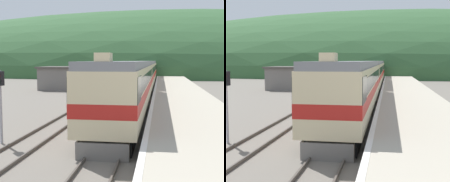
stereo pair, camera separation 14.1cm
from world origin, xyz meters
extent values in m
cube|color=#4C443D|center=(-0.72, 70.00, 0.08)|extent=(0.08, 180.00, 0.16)
cube|color=#4C443D|center=(0.72, 70.00, 0.08)|extent=(0.08, 180.00, 0.16)
cube|color=#4C443D|center=(-4.82, 70.00, 0.08)|extent=(0.08, 180.00, 0.16)
cube|color=#4C443D|center=(-3.38, 70.00, 0.08)|extent=(0.08, 180.00, 0.16)
cube|color=#B2A893|center=(4.37, 50.00, 0.48)|extent=(5.46, 140.00, 0.95)
cube|color=silver|center=(1.76, 50.00, 0.96)|extent=(0.24, 140.00, 0.01)
ellipsoid|color=#335B33|center=(0.00, 122.91, 0.00)|extent=(237.65, 106.94, 43.00)
cube|color=slate|center=(-10.82, 47.80, 1.53)|extent=(7.42, 5.75, 3.06)
cube|color=#47423D|center=(-10.82, 47.80, 3.18)|extent=(7.92, 6.25, 0.24)
cube|color=black|center=(0.00, 26.69, 0.42)|extent=(2.37, 19.60, 0.85)
cube|color=beige|center=(0.00, 26.69, 2.28)|extent=(2.89, 20.85, 2.86)
cube|color=red|center=(0.00, 26.69, 2.05)|extent=(2.92, 20.87, 0.63)
cube|color=black|center=(0.00, 26.69, 2.91)|extent=(2.91, 19.60, 0.86)
cube|color=slate|center=(0.00, 26.69, 3.91)|extent=(2.72, 20.85, 0.40)
cube|color=black|center=(0.00, 17.39, 2.91)|extent=(2.93, 2.20, 1.14)
cube|color=beige|center=(0.00, 16.71, 4.29)|extent=(0.64, 0.80, 0.36)
cube|color=slate|center=(0.00, 16.46, 0.38)|extent=(2.25, 0.40, 0.77)
cube|color=black|center=(0.00, 47.88, 0.42)|extent=(2.37, 18.54, 0.85)
cube|color=beige|center=(0.00, 47.88, 2.28)|extent=(2.89, 19.73, 2.86)
cube|color=red|center=(0.00, 47.88, 2.05)|extent=(2.92, 19.75, 0.63)
cube|color=black|center=(0.00, 47.88, 2.91)|extent=(2.91, 18.54, 0.86)
cube|color=slate|center=(0.00, 47.88, 3.91)|extent=(2.72, 19.73, 0.40)
cube|color=black|center=(0.00, 68.50, 0.42)|extent=(2.37, 18.54, 0.85)
cube|color=beige|center=(0.00, 68.50, 2.28)|extent=(2.89, 19.73, 2.86)
cube|color=red|center=(0.00, 68.50, 2.05)|extent=(2.92, 19.75, 0.63)
cube|color=black|center=(0.00, 68.50, 2.91)|extent=(2.91, 18.54, 0.86)
cube|color=slate|center=(0.00, 68.50, 3.91)|extent=(2.72, 19.73, 0.40)
cube|color=black|center=(0.00, 89.13, 0.42)|extent=(2.37, 18.54, 0.85)
cube|color=beige|center=(0.00, 89.13, 2.28)|extent=(2.89, 19.73, 2.86)
cube|color=red|center=(0.00, 89.13, 2.05)|extent=(2.92, 19.75, 0.63)
cube|color=black|center=(0.00, 89.13, 2.91)|extent=(2.91, 18.54, 0.86)
cube|color=slate|center=(0.00, 89.13, 3.91)|extent=(2.72, 19.73, 0.40)
cylinder|color=#9E9EA3|center=(-5.49, 18.29, 1.84)|extent=(0.14, 0.14, 3.68)
cube|color=black|center=(-5.49, 18.29, 3.28)|extent=(0.36, 0.28, 0.71)
camera|label=1|loc=(2.34, 4.00, 4.14)|focal=50.00mm
camera|label=2|loc=(2.48, 4.03, 4.14)|focal=50.00mm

